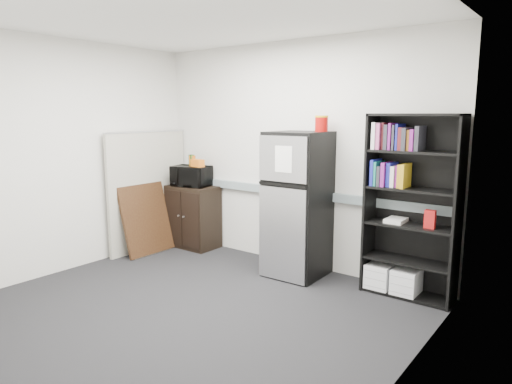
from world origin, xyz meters
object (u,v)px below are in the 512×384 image
(microwave, at_px, (191,176))
(refrigerator, at_px, (297,205))
(cubicle_partition, at_px, (148,191))
(cabinet, at_px, (193,216))
(bookshelf, at_px, (410,203))

(microwave, bearing_deg, refrigerator, -15.77)
(cubicle_partition, xyz_separation_m, cabinet, (0.42, 0.42, -0.38))
(cubicle_partition, relative_size, microwave, 3.23)
(bookshelf, bearing_deg, cabinet, -178.74)
(cubicle_partition, relative_size, refrigerator, 0.98)
(cabinet, distance_m, microwave, 0.57)
(microwave, bearing_deg, cubicle_partition, -149.95)
(bookshelf, height_order, cubicle_partition, bookshelf)
(bookshelf, distance_m, microwave, 2.99)
(microwave, distance_m, refrigerator, 1.77)
(bookshelf, height_order, refrigerator, bookshelf)
(refrigerator, bearing_deg, bookshelf, 5.20)
(bookshelf, bearing_deg, refrigerator, -173.22)
(bookshelf, xyz_separation_m, cabinet, (-2.98, -0.07, -0.54))
(cabinet, relative_size, microwave, 1.72)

